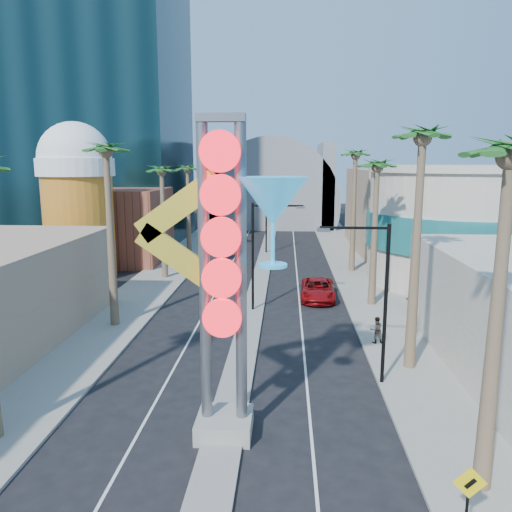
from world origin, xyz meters
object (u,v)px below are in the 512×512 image
(neon_sign, at_px, (244,257))
(red_pickup, at_px, (318,289))
(pedestrian_b, at_px, (376,330))
(pedestrian_a, at_px, (498,405))

(neon_sign, height_order, red_pickup, neon_sign)
(pedestrian_b, bearing_deg, pedestrian_a, 98.36)
(red_pickup, height_order, pedestrian_b, pedestrian_b)
(red_pickup, bearing_deg, pedestrian_a, -69.66)
(pedestrian_b, bearing_deg, red_pickup, -86.06)
(red_pickup, relative_size, pedestrian_a, 3.66)
(red_pickup, distance_m, pedestrian_b, 10.52)
(neon_sign, relative_size, pedestrian_b, 7.78)
(pedestrian_a, bearing_deg, pedestrian_b, -68.40)
(neon_sign, height_order, pedestrian_b, neon_sign)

